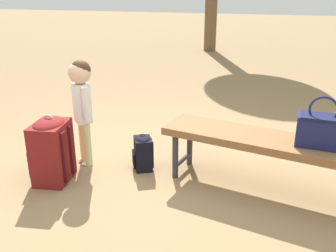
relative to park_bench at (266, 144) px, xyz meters
name	(u,v)px	position (x,y,z in m)	size (l,w,h in m)	color
ground_plane	(150,179)	(0.90, 0.11, -0.39)	(40.00, 40.00, 0.00)	#8C704C
park_bench	(266,144)	(0.00, 0.00, 0.00)	(1.65, 0.70, 0.45)	brown
handbag	(321,129)	(-0.36, 0.06, 0.18)	(0.33, 0.20, 0.37)	#191E4C
child_standing	(82,97)	(1.56, -0.02, 0.24)	(0.20, 0.19, 0.94)	#CCCC8C
backpack_large	(52,148)	(1.66, 0.34, -0.11)	(0.34, 0.38, 0.58)	maroon
backpack_small	(143,151)	(1.03, -0.07, -0.23)	(0.22, 0.24, 0.33)	black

